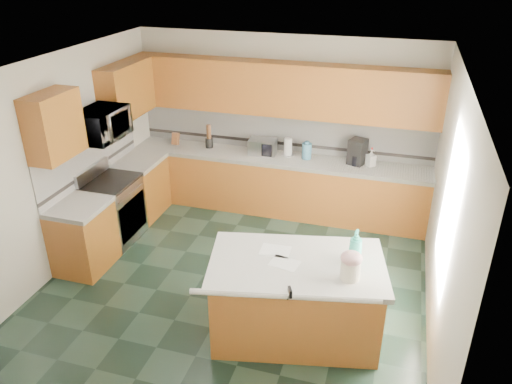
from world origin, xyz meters
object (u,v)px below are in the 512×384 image
(island_base, at_px, (295,301))
(treat_jar, at_px, (350,270))
(soap_bottle_island, at_px, (356,247))
(knife_block, at_px, (176,139))
(toaster_oven, at_px, (263,147))
(coffee_maker, at_px, (357,152))
(island_top, at_px, (297,265))

(island_base, distance_m, treat_jar, 0.81)
(soap_bottle_island, distance_m, knife_block, 4.09)
(island_base, relative_size, knife_block, 8.89)
(treat_jar, height_order, knife_block, treat_jar)
(toaster_oven, bearing_deg, treat_jar, -62.39)
(treat_jar, xyz_separation_m, toaster_oven, (-1.70, 2.87, 0.02))
(island_base, distance_m, soap_bottle_island, 0.89)
(knife_block, xyz_separation_m, coffee_maker, (2.91, 0.03, 0.09))
(island_top, xyz_separation_m, coffee_maker, (0.29, 2.78, 0.22))
(island_base, height_order, coffee_maker, coffee_maker)
(island_base, distance_m, coffee_maker, 2.87)
(island_top, height_order, knife_block, knife_block)
(island_top, distance_m, soap_bottle_island, 0.62)
(coffee_maker, bearing_deg, knife_block, -160.13)
(island_top, height_order, toaster_oven, toaster_oven)
(treat_jar, xyz_separation_m, soap_bottle_island, (0.01, 0.29, 0.09))
(island_base, xyz_separation_m, island_top, (-0.00, -0.00, 0.46))
(island_top, relative_size, toaster_oven, 4.37)
(island_base, distance_m, knife_block, 3.84)
(soap_bottle_island, xyz_separation_m, knife_block, (-3.17, 2.58, -0.09))
(soap_bottle_island, bearing_deg, island_top, -154.81)
(soap_bottle_island, xyz_separation_m, toaster_oven, (-1.71, 2.58, -0.07))
(island_top, distance_m, toaster_oven, 2.98)
(treat_jar, xyz_separation_m, coffee_maker, (-0.26, 2.90, 0.09))
(coffee_maker, bearing_deg, toaster_oven, -159.53)
(treat_jar, distance_m, toaster_oven, 3.33)
(island_base, bearing_deg, knife_block, 121.78)
(island_top, bearing_deg, soap_bottle_island, 4.70)
(soap_bottle_island, bearing_deg, island_base, -154.81)
(treat_jar, height_order, toaster_oven, toaster_oven)
(soap_bottle_island, bearing_deg, toaster_oven, 132.11)
(knife_block, bearing_deg, coffee_maker, -2.02)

